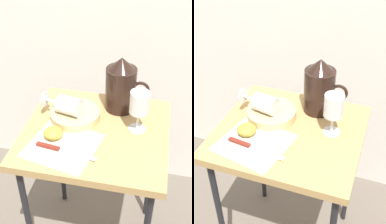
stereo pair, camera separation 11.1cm
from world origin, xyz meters
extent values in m
cube|color=tan|center=(0.00, 0.00, 0.68)|extent=(0.53, 0.49, 0.03)
cylinder|color=black|center=(-0.22, -0.21, 0.33)|extent=(0.02, 0.02, 0.67)
cylinder|color=black|center=(-0.22, 0.21, 0.33)|extent=(0.02, 0.02, 0.67)
cylinder|color=black|center=(0.22, 0.21, 0.33)|extent=(0.02, 0.02, 0.67)
cube|color=silver|center=(-0.09, -0.11, 0.70)|extent=(0.27, 0.26, 0.00)
cylinder|color=tan|center=(-0.09, 0.05, 0.72)|extent=(0.19, 0.19, 0.03)
cylinder|color=black|center=(0.06, 0.16, 0.79)|extent=(0.12, 0.12, 0.18)
cylinder|color=#B23819|center=(0.06, 0.16, 0.75)|extent=(0.11, 0.11, 0.10)
cone|color=black|center=(0.06, 0.16, 0.90)|extent=(0.10, 0.10, 0.05)
torus|color=black|center=(0.14, 0.16, 0.80)|extent=(0.07, 0.01, 0.07)
cylinder|color=silver|center=(0.15, 0.03, 0.70)|extent=(0.06, 0.06, 0.00)
cylinder|color=silver|center=(0.15, 0.03, 0.74)|extent=(0.01, 0.01, 0.07)
cylinder|color=silver|center=(0.15, 0.03, 0.82)|extent=(0.07, 0.07, 0.08)
cylinder|color=#B23819|center=(0.15, 0.03, 0.80)|extent=(0.06, 0.06, 0.04)
cylinder|color=silver|center=(-0.11, 0.03, 0.77)|extent=(0.10, 0.09, 0.07)
cylinder|color=silver|center=(-0.18, 0.05, 0.77)|extent=(0.06, 0.02, 0.01)
cylinder|color=silver|center=(-0.21, 0.06, 0.77)|extent=(0.02, 0.06, 0.06)
ellipsoid|color=#B29938|center=(-0.14, -0.08, 0.72)|extent=(0.07, 0.07, 0.04)
cube|color=silver|center=(-0.03, -0.15, 0.70)|extent=(0.13, 0.03, 0.00)
cube|color=maroon|center=(-0.14, -0.14, 0.71)|extent=(0.09, 0.03, 0.01)
camera|label=1|loc=(0.19, -0.88, 1.43)|focal=50.33mm
camera|label=2|loc=(0.30, -0.85, 1.43)|focal=50.33mm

